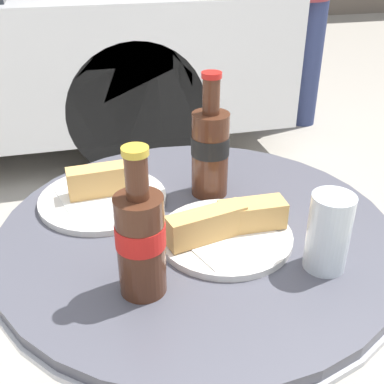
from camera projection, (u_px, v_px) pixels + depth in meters
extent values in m
cylinder|color=#B7B7BC|center=(196.00, 361.00, 1.02)|extent=(0.08, 0.08, 0.65)
cylinder|color=#B7B7BC|center=(197.00, 237.00, 0.86)|extent=(0.71, 0.71, 0.01)
cylinder|color=#4C4C56|center=(197.00, 231.00, 0.86)|extent=(0.70, 0.70, 0.02)
cylinder|color=#4C2819|center=(210.00, 155.00, 0.92)|extent=(0.07, 0.07, 0.17)
cylinder|color=black|center=(210.00, 145.00, 0.91)|extent=(0.07, 0.07, 0.04)
cylinder|color=#4C2819|center=(211.00, 96.00, 0.86)|extent=(0.03, 0.03, 0.07)
cylinder|color=red|center=(212.00, 75.00, 0.84)|extent=(0.04, 0.04, 0.01)
cylinder|color=#4C2819|center=(141.00, 246.00, 0.67)|extent=(0.07, 0.07, 0.16)
cylinder|color=red|center=(140.00, 235.00, 0.66)|extent=(0.07, 0.07, 0.03)
cylinder|color=#4C2819|center=(137.00, 177.00, 0.62)|extent=(0.03, 0.03, 0.06)
cylinder|color=gold|center=(135.00, 151.00, 0.60)|extent=(0.04, 0.04, 0.01)
cylinder|color=black|center=(327.00, 240.00, 0.73)|extent=(0.06, 0.06, 0.10)
cylinder|color=silver|center=(329.00, 232.00, 0.72)|extent=(0.07, 0.07, 0.13)
cylinder|color=silver|center=(103.00, 199.00, 0.92)|extent=(0.24, 0.24, 0.01)
cube|color=white|center=(103.00, 196.00, 0.92)|extent=(0.18, 0.18, 0.00)
cube|color=tan|center=(101.00, 180.00, 0.91)|extent=(0.13, 0.05, 0.06)
cylinder|color=silver|center=(225.00, 236.00, 0.81)|extent=(0.23, 0.23, 0.01)
cube|color=white|center=(225.00, 233.00, 0.81)|extent=(0.19, 0.19, 0.00)
cube|color=tan|center=(204.00, 225.00, 0.78)|extent=(0.14, 0.07, 0.05)
cube|color=tan|center=(252.00, 214.00, 0.82)|extent=(0.11, 0.05, 0.05)
cylinder|color=black|center=(106.00, 40.00, 3.74)|extent=(0.69, 0.21, 0.69)
cylinder|color=black|center=(135.00, 106.00, 2.42)|extent=(0.69, 0.21, 0.69)
cylinder|color=navy|center=(281.00, 62.00, 3.02)|extent=(0.15, 0.15, 0.76)
cylinder|color=navy|center=(309.00, 65.00, 2.97)|extent=(0.15, 0.15, 0.76)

